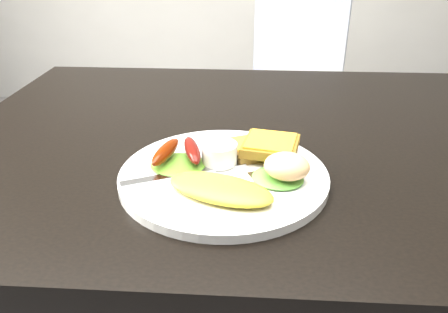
{
  "coord_description": "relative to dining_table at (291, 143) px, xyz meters",
  "views": [
    {
      "loc": [
        -0.08,
        -0.72,
        1.06
      ],
      "look_at": [
        -0.11,
        -0.16,
        0.78
      ],
      "focal_mm": 35.0,
      "sensor_mm": 36.0,
      "label": 1
    }
  ],
  "objects": [
    {
      "name": "fork",
      "position": [
        -0.16,
        -0.19,
        0.03
      ],
      "size": [
        0.17,
        0.09,
        0.0
      ],
      "primitive_type": "cube",
      "rotation": [
        0.0,
        0.0,
        0.42
      ],
      "color": "#ADAFB7",
      "rests_on": "plate"
    },
    {
      "name": "toast_a",
      "position": [
        -0.07,
        -0.11,
        0.04
      ],
      "size": [
        0.1,
        0.1,
        0.01
      ],
      "primitive_type": "cube",
      "rotation": [
        0.0,
        0.0,
        0.41
      ],
      "color": "olive",
      "rests_on": "plate"
    },
    {
      "name": "lettuce_right",
      "position": [
        -0.04,
        -0.19,
        0.04
      ],
      "size": [
        0.09,
        0.09,
        0.01
      ],
      "primitive_type": "ellipsoid",
      "rotation": [
        0.0,
        0.0,
        -0.4
      ],
      "color": "green",
      "rests_on": "plate"
    },
    {
      "name": "plate",
      "position": [
        -0.11,
        -0.17,
        0.03
      ],
      "size": [
        0.3,
        0.3,
        0.01
      ],
      "primitive_type": "cylinder",
      "color": "white",
      "rests_on": "dining_table"
    },
    {
      "name": "sausage_b",
      "position": [
        -0.16,
        -0.15,
        0.05
      ],
      "size": [
        0.04,
        0.09,
        0.02
      ],
      "primitive_type": "ellipsoid",
      "rotation": [
        0.0,
        0.0,
        0.29
      ],
      "color": "#5D0A07",
      "rests_on": "lettuce_left"
    },
    {
      "name": "person",
      "position": [
        -0.14,
        0.45,
        0.13
      ],
      "size": [
        0.65,
        0.46,
        1.71
      ],
      "primitive_type": "imported",
      "rotation": [
        0.0,
        0.0,
        3.22
      ],
      "color": "navy",
      "rests_on": "ground"
    },
    {
      "name": "lettuce_left",
      "position": [
        -0.18,
        -0.16,
        0.04
      ],
      "size": [
        0.09,
        0.08,
        0.01
      ],
      "primitive_type": "ellipsoid",
      "rotation": [
        0.0,
        0.0,
        -0.14
      ],
      "color": "#35881D",
      "rests_on": "plate"
    },
    {
      "name": "omelette",
      "position": [
        -0.11,
        -0.24,
        0.04
      ],
      "size": [
        0.16,
        0.12,
        0.02
      ],
      "primitive_type": "ellipsoid",
      "rotation": [
        0.0,
        0.0,
        -0.37
      ],
      "color": "gold",
      "rests_on": "plate"
    },
    {
      "name": "potato_salad",
      "position": [
        -0.02,
        -0.19,
        0.06
      ],
      "size": [
        0.08,
        0.07,
        0.03
      ],
      "primitive_type": "ellipsoid",
      "rotation": [
        0.0,
        0.0,
        -0.25
      ],
      "color": "beige",
      "rests_on": "lettuce_right"
    },
    {
      "name": "dining_chair",
      "position": [
        0.14,
        1.15,
        -0.28
      ],
      "size": [
        0.55,
        0.55,
        0.05
      ],
      "primitive_type": "cube",
      "rotation": [
        0.0,
        0.0,
        -0.34
      ],
      "color": "tan",
      "rests_on": "ground"
    },
    {
      "name": "dining_table",
      "position": [
        0.0,
        0.0,
        0.0
      ],
      "size": [
        1.2,
        0.8,
        0.04
      ],
      "primitive_type": "cube",
      "color": "black",
      "rests_on": "ground"
    },
    {
      "name": "toast_b",
      "position": [
        -0.04,
        -0.12,
        0.05
      ],
      "size": [
        0.09,
        0.09,
        0.01
      ],
      "primitive_type": "cube",
      "rotation": [
        0.0,
        0.0,
        -0.2
      ],
      "color": "brown",
      "rests_on": "toast_a"
    },
    {
      "name": "sausage_a",
      "position": [
        -0.2,
        -0.15,
        0.05
      ],
      "size": [
        0.04,
        0.09,
        0.02
      ],
      "primitive_type": "ellipsoid",
      "rotation": [
        0.0,
        0.0,
        -0.24
      ],
      "color": "#681E05",
      "rests_on": "lettuce_left"
    },
    {
      "name": "ramekin",
      "position": [
        -0.12,
        -0.15,
        0.05
      ],
      "size": [
        0.07,
        0.07,
        0.03
      ],
      "primitive_type": "cylinder",
      "rotation": [
        0.0,
        0.0,
        -0.3
      ],
      "color": "white",
      "rests_on": "plate"
    }
  ]
}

